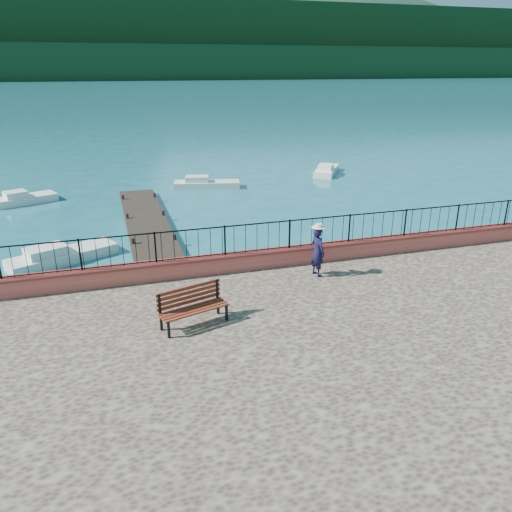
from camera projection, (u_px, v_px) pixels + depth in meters
ground at (270, 361)px, 13.52m from camera, size 2000.00×2000.00×0.00m
parapet at (234, 262)px, 16.29m from camera, size 28.00×0.46×0.58m
railing at (234, 240)px, 16.01m from camera, size 27.00×0.05×0.95m
dock at (150, 231)px, 23.63m from camera, size 2.00×16.00×0.30m
far_forest at (99, 63)px, 278.13m from camera, size 900.00×60.00×18.00m
foothills at (96, 42)px, 327.05m from camera, size 900.00×120.00×44.00m
companion_hill at (296, 72)px, 573.77m from camera, size 448.00×384.00×180.00m
park_bench at (194, 314)px, 12.86m from camera, size 1.90×1.08×1.00m
person at (318, 252)px, 15.73m from camera, size 0.51×0.66×1.60m
hat at (319, 226)px, 15.43m from camera, size 0.44×0.44×0.12m
boat_0 at (62, 252)px, 20.28m from camera, size 4.42×3.00×0.80m
boat_3 at (25, 196)px, 28.91m from camera, size 3.58×2.51×0.80m
boat_4 at (207, 182)px, 32.53m from camera, size 4.41×2.21×0.80m
boat_5 at (327, 168)px, 36.82m from camera, size 3.26×4.00×0.80m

